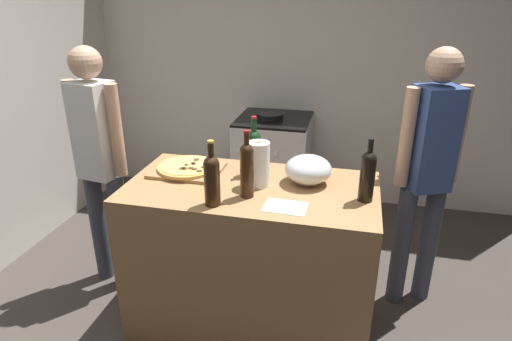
# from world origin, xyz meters

# --- Properties ---
(ground_plane) EXTENTS (4.41, 3.03, 0.02)m
(ground_plane) POSITION_xyz_m (0.00, 1.21, -0.01)
(ground_plane) COLOR #3F3833
(kitchen_wall_rear) EXTENTS (4.41, 0.10, 2.60)m
(kitchen_wall_rear) POSITION_xyz_m (0.00, 2.48, 1.30)
(kitchen_wall_rear) COLOR beige
(kitchen_wall_rear) RESTS_ON ground_plane
(kitchen_wall_left) EXTENTS (0.10, 3.03, 2.60)m
(kitchen_wall_left) POSITION_xyz_m (-1.95, 1.21, 1.30)
(kitchen_wall_left) COLOR beige
(kitchen_wall_left) RESTS_ON ground_plane
(counter) EXTENTS (1.38, 0.72, 0.91)m
(counter) POSITION_xyz_m (0.00, 0.60, 0.45)
(counter) COLOR #9E7247
(counter) RESTS_ON ground_plane
(cutting_board) EXTENTS (0.40, 0.32, 0.02)m
(cutting_board) POSITION_xyz_m (-0.42, 0.71, 0.92)
(cutting_board) COLOR #9E7247
(cutting_board) RESTS_ON counter
(pizza) EXTENTS (0.35, 0.35, 0.03)m
(pizza) POSITION_xyz_m (-0.41, 0.71, 0.94)
(pizza) COLOR tan
(pizza) RESTS_ON cutting_board
(mixing_bowl) EXTENTS (0.26, 0.26, 0.16)m
(mixing_bowl) POSITION_xyz_m (0.30, 0.72, 0.99)
(mixing_bowl) COLOR #B2B2B7
(mixing_bowl) RESTS_ON counter
(paper_towel_roll) EXTENTS (0.12, 0.12, 0.25)m
(paper_towel_roll) POSITION_xyz_m (0.04, 0.62, 1.03)
(paper_towel_roll) COLOR white
(paper_towel_roll) RESTS_ON counter
(wine_bottle_green) EXTENTS (0.07, 0.07, 0.36)m
(wine_bottle_green) POSITION_xyz_m (0.01, 0.47, 1.07)
(wine_bottle_green) COLOR #331E0F
(wine_bottle_green) RESTS_ON counter
(wine_bottle_dark) EXTENTS (0.08, 0.08, 0.33)m
(wine_bottle_dark) POSITION_xyz_m (0.61, 0.56, 1.05)
(wine_bottle_dark) COLOR black
(wine_bottle_dark) RESTS_ON counter
(wine_bottle_clear) EXTENTS (0.08, 0.08, 0.34)m
(wine_bottle_clear) POSITION_xyz_m (-0.13, 0.34, 1.05)
(wine_bottle_clear) COLOR #331E0F
(wine_bottle_clear) RESTS_ON counter
(wine_bottle_amber) EXTENTS (0.08, 0.08, 0.35)m
(wine_bottle_amber) POSITION_xyz_m (-0.02, 0.77, 1.05)
(wine_bottle_amber) COLOR #143819
(wine_bottle_amber) RESTS_ON counter
(recipe_sheet) EXTENTS (0.22, 0.16, 0.00)m
(recipe_sheet) POSITION_xyz_m (0.22, 0.40, 0.91)
(recipe_sheet) COLOR white
(recipe_sheet) RESTS_ON counter
(stove) EXTENTS (0.63, 0.63, 0.92)m
(stove) POSITION_xyz_m (-0.16, 2.08, 0.44)
(stove) COLOR #B7B7BC
(stove) RESTS_ON ground_plane
(person_in_stripes) EXTENTS (0.39, 0.23, 1.61)m
(person_in_stripes) POSITION_xyz_m (-1.03, 0.77, 0.93)
(person_in_stripes) COLOR #383D4C
(person_in_stripes) RESTS_ON ground_plane
(person_in_red) EXTENTS (0.37, 0.28, 1.63)m
(person_in_red) POSITION_xyz_m (0.96, 1.02, 0.94)
(person_in_red) COLOR #383D4C
(person_in_red) RESTS_ON ground_plane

